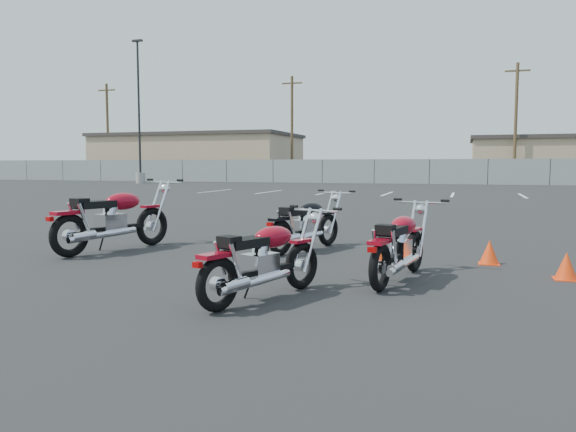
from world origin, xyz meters
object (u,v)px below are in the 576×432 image
(motorcycle_front_red, at_px, (113,219))
(motorcycle_rear_red, at_px, (263,260))
(motorcycle_third_red, at_px, (400,246))
(motorcycle_second_black, at_px, (306,224))

(motorcycle_front_red, bearing_deg, motorcycle_rear_red, -34.43)
(motorcycle_front_red, bearing_deg, motorcycle_third_red, -11.94)
(motorcycle_second_black, distance_m, motorcycle_third_red, 2.61)
(motorcycle_front_red, distance_m, motorcycle_rear_red, 4.13)
(motorcycle_rear_red, bearing_deg, motorcycle_front_red, 145.57)
(motorcycle_second_black, distance_m, motorcycle_rear_red, 3.36)
(motorcycle_second_black, bearing_deg, motorcycle_third_red, -49.06)
(motorcycle_third_red, distance_m, motorcycle_rear_red, 1.82)
(motorcycle_third_red, xyz_separation_m, motorcycle_rear_red, (-1.21, -1.36, -0.01))
(motorcycle_second_black, bearing_deg, motorcycle_front_red, -161.10)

